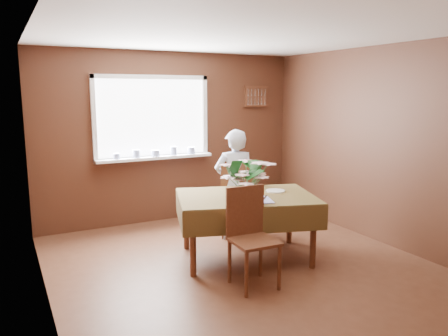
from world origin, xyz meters
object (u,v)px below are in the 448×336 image
flower_bouquet (247,175)px  seated_woman (235,185)px  chair_far (238,196)px  dining_table (246,203)px  chair_near (250,232)px

flower_bouquet → seated_woman: bearing=69.4°
seated_woman → flower_bouquet: (-0.34, -0.89, 0.31)m
chair_far → seated_woman: size_ratio=0.72×
dining_table → seated_woman: 0.72m
chair_far → dining_table: bearing=95.6°
dining_table → flower_bouquet: 0.45m
dining_table → flower_bouquet: (-0.12, -0.21, 0.37)m
dining_table → chair_near: chair_near is taller
chair_near → flower_bouquet: 0.66m
dining_table → seated_woman: size_ratio=1.24×
dining_table → seated_woman: seated_woman is taller
chair_far → seated_woman: 0.18m
chair_far → flower_bouquet: bearing=93.8°
seated_woman → chair_near: bearing=83.9°
dining_table → flower_bouquet: flower_bouquet is taller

